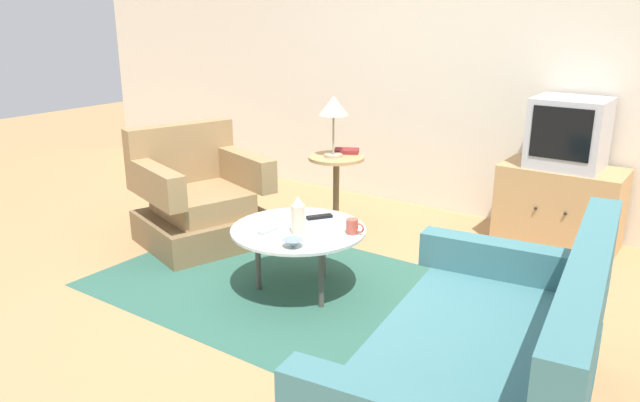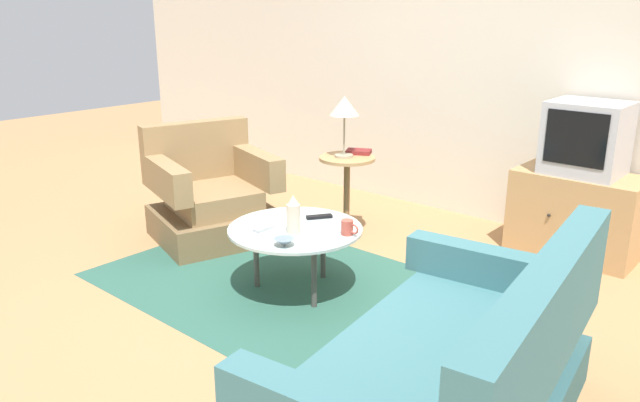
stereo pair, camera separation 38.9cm
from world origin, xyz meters
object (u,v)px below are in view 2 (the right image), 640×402
object	(u,v)px
bowl	(284,242)
tv_remote_silver	(264,229)
table_lamp	(344,109)
mug	(348,227)
side_table	(347,180)
couch	(448,383)
tv_remote_dark	(319,217)
armchair	(211,198)
book	(359,152)
tv_stand	(576,214)
vase	(293,215)
coffee_table	(295,232)
television	(587,138)

from	to	relation	value
bowl	tv_remote_silver	distance (m)	0.31
table_lamp	mug	distance (m)	1.27
side_table	table_lamp	world-z (taller)	table_lamp
side_table	couch	bearing A→B (deg)	-41.72
tv_remote_dark	tv_remote_silver	world-z (taller)	same
armchair	side_table	size ratio (longest dim) A/B	1.66
tv_remote_dark	book	xyz separation A→B (m)	(-0.38, 0.92, 0.22)
side_table	tv_remote_silver	world-z (taller)	side_table
armchair	bowl	distance (m)	1.48
mug	tv_stand	bearing A→B (deg)	64.82
vase	bowl	size ratio (longest dim) A/B	1.93
vase	tv_remote_silver	size ratio (longest dim) A/B	1.72
armchair	bowl	xyz separation A→B (m)	(1.36, -0.56, 0.14)
armchair	tv_stand	bearing A→B (deg)	141.34
mug	tv_remote_silver	size ratio (longest dim) A/B	0.88
side_table	tv_remote_silver	xyz separation A→B (m)	(0.27, -1.18, -0.02)
tv_stand	couch	bearing A→B (deg)	-81.91
vase	tv_remote_silver	bearing A→B (deg)	-152.05
tv_remote_dark	tv_remote_silver	bearing A→B (deg)	18.58
vase	coffee_table	bearing A→B (deg)	126.17
book	side_table	bearing A→B (deg)	-118.13
tv_stand	side_table	bearing A→B (deg)	-151.97
couch	side_table	size ratio (longest dim) A/B	2.66
coffee_table	book	size ratio (longest dim) A/B	3.66
table_lamp	tv_remote_dark	size ratio (longest dim) A/B	2.81
bowl	tv_remote_silver	size ratio (longest dim) A/B	0.89
couch	mug	distance (m)	1.41
armchair	tv_stand	size ratio (longest dim) A/B	1.22
table_lamp	tv_remote_dark	world-z (taller)	table_lamp
armchair	bowl	world-z (taller)	armchair
coffee_table	tv_remote_silver	bearing A→B (deg)	-125.80
book	couch	bearing A→B (deg)	-71.73
television	side_table	bearing A→B (deg)	-151.61
coffee_table	book	bearing A→B (deg)	108.59
armchair	tv_remote_dark	size ratio (longest dim) A/B	6.41
tv_remote_silver	armchair	bearing A→B (deg)	-112.32
mug	television	bearing A→B (deg)	64.98
tv_remote_silver	side_table	bearing A→B (deg)	-166.53
side_table	tv_remote_silver	bearing A→B (deg)	-76.95
side_table	tv_remote_dark	xyz separation A→B (m)	(0.39, -0.78, -0.02)
mug	bowl	world-z (taller)	mug
coffee_table	tv_remote_dark	xyz separation A→B (m)	(-0.00, 0.24, 0.04)
couch	book	distance (m)	2.64
tv_remote_dark	side_table	bearing A→B (deg)	-119.19
coffee_table	table_lamp	size ratio (longest dim) A/B	1.81
tv_stand	mug	size ratio (longest dim) A/B	7.15
television	mug	bearing A→B (deg)	-115.02
armchair	book	xyz separation A→B (m)	(0.80, 0.87, 0.35)
couch	table_lamp	xyz separation A→B (m)	(-1.89, 1.65, 0.75)
tv_stand	tv_remote_dark	world-z (taller)	tv_stand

